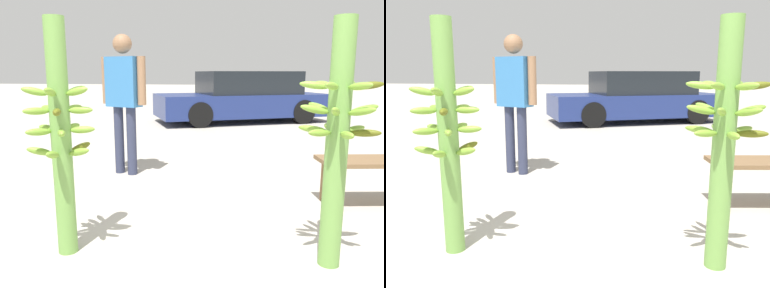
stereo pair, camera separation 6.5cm
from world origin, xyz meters
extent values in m
plane|color=#B2AA9E|center=(0.00, 0.00, 0.00)|extent=(80.00, 80.00, 0.00)
cylinder|color=#6B9E47|center=(-0.91, 0.21, 0.81)|extent=(0.13, 0.13, 1.62)
ellipsoid|color=#75A333|center=(-0.88, 0.07, 1.14)|extent=(0.08, 0.18, 0.08)
ellipsoid|color=#75A333|center=(-0.76, 0.19, 1.14)|extent=(0.18, 0.07, 0.08)
ellipsoid|color=#75A333|center=(-0.84, 0.34, 1.14)|extent=(0.12, 0.18, 0.08)
ellipsoid|color=#75A333|center=(-1.01, 0.31, 1.14)|extent=(0.16, 0.16, 0.08)
ellipsoid|color=#75A333|center=(-1.04, 0.14, 1.14)|extent=(0.18, 0.12, 0.08)
ellipsoid|color=#75A333|center=(-1.02, 0.11, 1.02)|extent=(0.16, 0.15, 0.05)
ellipsoid|color=#545914|center=(-0.85, 0.07, 1.02)|extent=(0.11, 0.17, 0.05)
ellipsoid|color=#75A333|center=(-0.76, 0.22, 1.02)|extent=(0.17, 0.06, 0.05)
ellipsoid|color=#75A333|center=(-0.87, 0.35, 1.02)|extent=(0.09, 0.17, 0.05)
ellipsoid|color=#75A333|center=(-1.03, 0.29, 1.02)|extent=(0.17, 0.13, 0.05)
ellipsoid|color=#75A333|center=(-0.89, 0.35, 0.88)|extent=(0.06, 0.17, 0.06)
ellipsoid|color=#75A333|center=(-1.04, 0.27, 0.88)|extent=(0.17, 0.11, 0.06)
ellipsoid|color=#75A333|center=(-1.00, 0.10, 0.88)|extent=(0.15, 0.16, 0.06)
ellipsoid|color=#75A333|center=(-0.83, 0.08, 0.88)|extent=(0.13, 0.17, 0.06)
ellipsoid|color=#75A333|center=(-0.76, 0.24, 0.88)|extent=(0.17, 0.08, 0.06)
ellipsoid|color=#75A333|center=(-0.77, 0.18, 0.74)|extent=(0.18, 0.09, 0.09)
ellipsoid|color=#545914|center=(-0.83, 0.33, 0.74)|extent=(0.13, 0.17, 0.09)
ellipsoid|color=#75A333|center=(-1.00, 0.32, 0.74)|extent=(0.15, 0.16, 0.09)
ellipsoid|color=#75A333|center=(-1.04, 0.15, 0.74)|extent=(0.18, 0.11, 0.09)
ellipsoid|color=#75A333|center=(-0.90, 0.07, 0.74)|extent=(0.06, 0.18, 0.09)
cylinder|color=#6B9E47|center=(0.90, 0.32, 0.80)|extent=(0.14, 0.14, 1.60)
ellipsoid|color=#75A333|center=(0.98, 0.45, 1.19)|extent=(0.13, 0.18, 0.07)
ellipsoid|color=#75A333|center=(0.83, 0.46, 1.19)|extent=(0.13, 0.19, 0.07)
ellipsoid|color=#75A333|center=(0.75, 0.32, 1.19)|extent=(0.19, 0.05, 0.07)
ellipsoid|color=#75A333|center=(0.82, 0.19, 1.19)|extent=(0.13, 0.18, 0.07)
ellipsoid|color=#75A333|center=(0.98, 0.18, 1.19)|extent=(0.13, 0.19, 0.07)
ellipsoid|color=#545914|center=(1.06, 0.32, 1.19)|extent=(0.19, 0.05, 0.07)
ellipsoid|color=#75A333|center=(1.00, 0.20, 1.04)|extent=(0.16, 0.17, 0.08)
ellipsoid|color=#75A333|center=(1.05, 0.35, 1.04)|extent=(0.19, 0.08, 0.08)
ellipsoid|color=#75A333|center=(0.95, 0.47, 1.04)|extent=(0.11, 0.19, 0.08)
ellipsoid|color=#75A333|center=(0.80, 0.44, 1.04)|extent=(0.16, 0.17, 0.08)
ellipsoid|color=#75A333|center=(0.75, 0.29, 1.04)|extent=(0.19, 0.08, 0.08)
ellipsoid|color=#75A333|center=(0.85, 0.17, 1.04)|extent=(0.11, 0.19, 0.08)
ellipsoid|color=#75A333|center=(0.78, 0.23, 0.90)|extent=(0.18, 0.15, 0.06)
ellipsoid|color=#75A333|center=(0.92, 0.16, 0.90)|extent=(0.07, 0.19, 0.06)
ellipsoid|color=#545914|center=(1.05, 0.26, 0.90)|extent=(0.19, 0.11, 0.06)
ellipsoid|color=#75A333|center=(1.03, 0.42, 0.90)|extent=(0.18, 0.15, 0.06)
ellipsoid|color=#75A333|center=(0.88, 0.48, 0.90)|extent=(0.07, 0.19, 0.06)
ellipsoid|color=#75A333|center=(0.76, 0.38, 0.90)|extent=(0.19, 0.11, 0.06)
cylinder|color=#2D334C|center=(-1.30, 2.36, 0.43)|extent=(0.15, 0.15, 0.85)
cylinder|color=#2D334C|center=(-1.11, 2.30, 0.43)|extent=(0.15, 0.15, 0.85)
cube|color=#3372B2|center=(-1.21, 2.33, 1.16)|extent=(0.47, 0.31, 0.60)
cylinder|color=#936B4C|center=(-1.46, 2.41, 1.17)|extent=(0.13, 0.13, 0.57)
cylinder|color=#936B4C|center=(-0.95, 2.25, 1.17)|extent=(0.13, 0.13, 0.57)
sphere|color=#936B4C|center=(-1.21, 2.33, 1.61)|extent=(0.23, 0.23, 0.23)
cube|color=brown|center=(1.55, 1.58, 0.44)|extent=(1.13, 0.62, 0.04)
cylinder|color=brown|center=(1.09, 1.66, 0.21)|extent=(0.06, 0.06, 0.42)
cylinder|color=brown|center=(1.15, 1.35, 0.21)|extent=(0.06, 0.06, 0.42)
cube|color=navy|center=(0.05, 7.82, 0.45)|extent=(4.71, 3.40, 0.57)
cube|color=black|center=(0.21, 7.89, 1.02)|extent=(2.86, 2.45, 0.58)
cylinder|color=black|center=(-0.86, 6.54, 0.30)|extent=(0.63, 0.44, 0.61)
cylinder|color=black|center=(-1.51, 7.96, 0.30)|extent=(0.63, 0.44, 0.61)
cylinder|color=black|center=(1.61, 7.68, 0.30)|extent=(0.63, 0.44, 0.61)
cylinder|color=black|center=(0.96, 9.10, 0.30)|extent=(0.63, 0.44, 0.61)
camera|label=1|loc=(0.37, -2.11, 1.26)|focal=35.00mm
camera|label=2|loc=(0.44, -2.10, 1.26)|focal=35.00mm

